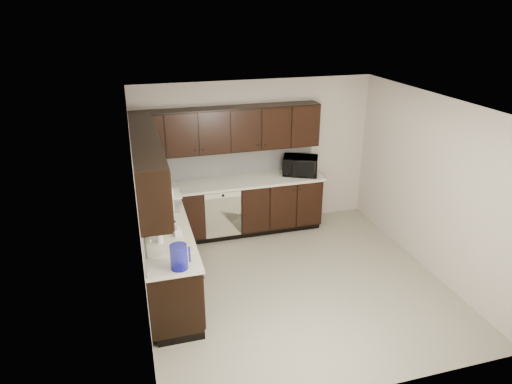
# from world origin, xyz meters

# --- Properties ---
(floor) EXTENTS (4.00, 4.00, 0.00)m
(floor) POSITION_xyz_m (0.00, 0.00, 0.00)
(floor) COLOR gray
(floor) RESTS_ON ground
(ceiling) EXTENTS (4.00, 4.00, 0.00)m
(ceiling) POSITION_xyz_m (0.00, 0.00, 2.50)
(ceiling) COLOR white
(ceiling) RESTS_ON wall_back
(wall_back) EXTENTS (4.00, 0.02, 2.50)m
(wall_back) POSITION_xyz_m (0.00, 2.00, 1.25)
(wall_back) COLOR #BCB0A0
(wall_back) RESTS_ON floor
(wall_left) EXTENTS (0.02, 4.00, 2.50)m
(wall_left) POSITION_xyz_m (-2.00, 0.00, 1.25)
(wall_left) COLOR #BCB0A0
(wall_left) RESTS_ON floor
(wall_right) EXTENTS (0.02, 4.00, 2.50)m
(wall_right) POSITION_xyz_m (2.00, 0.00, 1.25)
(wall_right) COLOR #BCB0A0
(wall_right) RESTS_ON floor
(wall_front) EXTENTS (4.00, 0.02, 2.50)m
(wall_front) POSITION_xyz_m (0.00, -2.00, 1.25)
(wall_front) COLOR #BCB0A0
(wall_front) RESTS_ON floor
(lower_cabinets) EXTENTS (3.00, 2.80, 0.90)m
(lower_cabinets) POSITION_xyz_m (-1.01, 1.11, 0.41)
(lower_cabinets) COLOR black
(lower_cabinets) RESTS_ON floor
(countertop) EXTENTS (3.03, 2.83, 0.04)m
(countertop) POSITION_xyz_m (-1.01, 1.11, 0.92)
(countertop) COLOR beige
(countertop) RESTS_ON lower_cabinets
(backsplash) EXTENTS (3.00, 2.80, 0.48)m
(backsplash) POSITION_xyz_m (-1.22, 1.32, 1.18)
(backsplash) COLOR silver
(backsplash) RESTS_ON countertop
(upper_cabinets) EXTENTS (3.00, 2.80, 0.70)m
(upper_cabinets) POSITION_xyz_m (-1.10, 1.20, 1.77)
(upper_cabinets) COLOR black
(upper_cabinets) RESTS_ON wall_back
(dishwasher) EXTENTS (0.58, 0.04, 0.78)m
(dishwasher) POSITION_xyz_m (-0.70, 1.41, 0.55)
(dishwasher) COLOR beige
(dishwasher) RESTS_ON lower_cabinets
(sink) EXTENTS (0.54, 0.82, 0.42)m
(sink) POSITION_xyz_m (-1.68, -0.01, 0.88)
(sink) COLOR beige
(sink) RESTS_ON countertop
(microwave) EXTENTS (0.68, 0.59, 0.32)m
(microwave) POSITION_xyz_m (0.69, 1.69, 1.10)
(microwave) COLOR black
(microwave) RESTS_ON countertop
(soap_bottle_a) EXTENTS (0.09, 0.09, 0.18)m
(soap_bottle_a) POSITION_xyz_m (-1.55, 0.03, 1.03)
(soap_bottle_a) COLOR gray
(soap_bottle_a) RESTS_ON countertop
(soap_bottle_b) EXTENTS (0.11, 0.11, 0.21)m
(soap_bottle_b) POSITION_xyz_m (-1.78, -0.09, 1.05)
(soap_bottle_b) COLOR gray
(soap_bottle_b) RESTS_ON countertop
(toaster_oven) EXTENTS (0.32, 0.24, 0.20)m
(toaster_oven) POSITION_xyz_m (-1.75, 1.68, 1.04)
(toaster_oven) COLOR silver
(toaster_oven) RESTS_ON countertop
(storage_bin) EXTENTS (0.56, 0.46, 0.20)m
(storage_bin) POSITION_xyz_m (-1.66, 0.96, 1.04)
(storage_bin) COLOR silver
(storage_bin) RESTS_ON countertop
(blue_pitcher) EXTENTS (0.24, 0.24, 0.28)m
(blue_pitcher) POSITION_xyz_m (-1.63, -0.70, 1.08)
(blue_pitcher) COLOR #101094
(blue_pitcher) RESTS_ON countertop
(teal_tumbler) EXTENTS (0.12, 0.12, 0.21)m
(teal_tumbler) POSITION_xyz_m (-1.55, 1.35, 1.04)
(teal_tumbler) COLOR #0B7283
(teal_tumbler) RESTS_ON countertop
(paper_towel_roll) EXTENTS (0.20, 0.20, 0.34)m
(paper_towel_roll) POSITION_xyz_m (-1.58, 0.82, 1.11)
(paper_towel_roll) COLOR white
(paper_towel_roll) RESTS_ON countertop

